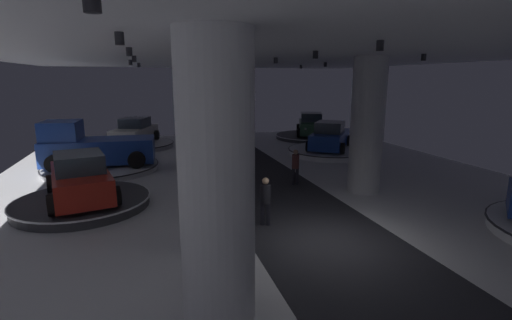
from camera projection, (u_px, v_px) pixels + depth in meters
The scene contains 17 objects.
ground at pixel (328, 243), 10.69m from camera, with size 24.00×44.00×0.06m.
ceiling_with_spotlights at pixel (337, 42), 9.48m from camera, with size 24.00×44.00×0.39m.
column_left at pixel (217, 182), 6.88m from camera, with size 1.43×1.43×5.50m.
column_right at pixel (367, 126), 15.01m from camera, with size 1.33×1.33×5.50m.
brand_sign_pylon at pixel (202, 164), 10.07m from camera, with size 1.27×0.66×4.57m.
display_platform_deep_right at pixel (311, 136), 29.29m from camera, with size 5.55×5.55×0.29m.
display_car_deep_right at pixel (311, 125), 29.12m from camera, with size 3.38×4.57×1.71m.
display_platform_deep_left at pixel (136, 145), 25.42m from camera, with size 5.13×5.13×0.32m.
display_car_deep_left at pixel (135, 132), 25.26m from camera, with size 3.34×4.57×1.71m.
display_platform_far_left at pixel (102, 167), 19.04m from camera, with size 5.68×5.68×0.29m.
pickup_truck_far_left at pixel (93, 147), 18.74m from camera, with size 5.42×2.90×2.30m.
display_platform_mid_left at pixel (83, 202), 13.57m from camera, with size 4.78×4.78×0.36m.
display_car_mid_left at pixel (80, 178), 13.34m from camera, with size 2.95×4.50×1.71m.
display_platform_far_right at pixel (329, 151), 23.11m from camera, with size 5.12×5.12×0.35m.
display_car_far_right at pixel (330, 137), 22.89m from camera, with size 3.99×4.43×1.71m.
visitor_walking_near at pixel (295, 165), 16.34m from camera, with size 0.32×0.32×1.59m.
visitor_walking_far at pixel (265, 198), 11.78m from camera, with size 0.32×0.32×1.59m.
Camera 1 is at (-4.78, -8.93, 4.63)m, focal length 26.00 mm.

